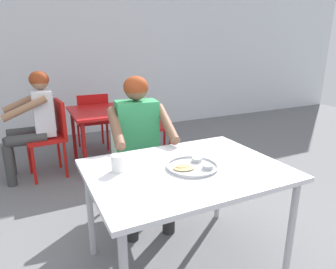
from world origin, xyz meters
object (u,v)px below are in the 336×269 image
(table_background_red, at_px, (106,117))
(chair_red_left, at_px, (52,132))
(chair_foreground, at_px, (134,155))
(patron_background, at_px, (34,115))
(chair_red_right, at_px, (148,121))
(drinking_cup, at_px, (118,163))
(table_foreground, at_px, (186,178))
(chair_red_far, at_px, (93,118))
(thali_tray, at_px, (192,166))
(diner_foreground, at_px, (140,138))

(table_background_red, bearing_deg, chair_red_left, -176.03)
(chair_foreground, distance_m, patron_background, 1.35)
(chair_red_right, bearing_deg, drinking_cup, -117.00)
(table_foreground, height_order, chair_red_left, chair_red_left)
(chair_foreground, bearing_deg, patron_background, 124.95)
(table_background_red, distance_m, chair_red_left, 0.65)
(chair_red_right, bearing_deg, chair_red_far, 137.75)
(patron_background, bearing_deg, drinking_cup, -78.44)
(chair_red_far, height_order, patron_background, patron_background)
(table_foreground, bearing_deg, chair_red_left, 107.66)
(chair_red_right, bearing_deg, chair_red_left, -176.70)
(chair_red_right, relative_size, patron_background, 0.73)
(chair_red_right, distance_m, patron_background, 1.37)
(thali_tray, xyz_separation_m, drinking_cup, (-0.43, 0.15, 0.04))
(diner_foreground, height_order, chair_red_right, diner_foreground)
(table_foreground, distance_m, drinking_cup, 0.44)
(chair_red_left, relative_size, chair_red_right, 1.00)
(drinking_cup, bearing_deg, table_background_red, 77.74)
(chair_foreground, relative_size, chair_red_right, 0.98)
(drinking_cup, height_order, diner_foreground, diner_foreground)
(diner_foreground, distance_m, patron_background, 1.51)
(chair_red_far, bearing_deg, diner_foreground, -90.20)
(chair_foreground, xyz_separation_m, chair_red_left, (-0.61, 1.05, 0.02))
(chair_red_right, bearing_deg, thali_tray, -104.64)
(diner_foreground, relative_size, chair_red_left, 1.41)
(diner_foreground, relative_size, table_background_red, 1.45)
(thali_tray, xyz_separation_m, chair_red_right, (0.54, 2.06, -0.24))
(table_foreground, relative_size, drinking_cup, 11.53)
(chair_red_left, bearing_deg, chair_foreground, -59.82)
(diner_foreground, xyz_separation_m, chair_red_right, (0.61, 1.34, -0.23))
(thali_tray, bearing_deg, chair_red_right, 75.36)
(chair_foreground, distance_m, chair_red_left, 1.21)
(table_background_red, height_order, chair_red_left, chair_red_left)
(table_foreground, xyz_separation_m, patron_background, (-0.78, 2.02, 0.06))
(drinking_cup, height_order, patron_background, patron_background)
(chair_foreground, height_order, patron_background, patron_background)
(diner_foreground, distance_m, chair_red_left, 1.41)
(drinking_cup, bearing_deg, chair_red_left, 97.16)
(drinking_cup, distance_m, patron_background, 1.92)
(thali_tray, height_order, chair_foreground, chair_foreground)
(chair_red_left, bearing_deg, table_foreground, -72.34)
(patron_background, bearing_deg, chair_red_left, -15.82)
(chair_foreground, xyz_separation_m, table_background_red, (0.03, 1.09, 0.13))
(table_background_red, height_order, chair_red_far, chair_red_far)
(thali_tray, height_order, diner_foreground, diner_foreground)
(drinking_cup, xyz_separation_m, patron_background, (-0.38, 1.88, -0.06))
(drinking_cup, bearing_deg, diner_foreground, 57.93)
(table_background_red, xyz_separation_m, chair_red_far, (-0.05, 0.58, -0.14))
(thali_tray, distance_m, chair_red_left, 2.11)
(drinking_cup, relative_size, table_background_red, 0.12)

